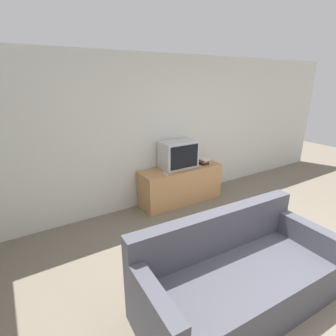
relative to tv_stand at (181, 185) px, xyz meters
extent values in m
plane|color=#756B5B|center=(-0.20, -2.73, -0.34)|extent=(14.00, 14.00, 0.00)
cube|color=silver|center=(-0.20, 0.30, 0.96)|extent=(9.00, 0.06, 2.60)
cube|color=tan|center=(0.00, 0.00, 0.00)|extent=(1.56, 0.50, 0.67)
cube|color=silver|center=(-0.03, 0.06, 0.58)|extent=(0.65, 0.39, 0.48)
cube|color=black|center=(-0.03, -0.15, 0.58)|extent=(0.57, 0.01, 0.40)
cube|color=#474751|center=(-0.92, -2.30, -0.11)|extent=(2.06, 0.99, 0.46)
cube|color=#474751|center=(-0.90, -1.94, 0.35)|extent=(2.03, 0.26, 0.46)
cube|color=#474751|center=(-1.86, -2.25, 0.02)|extent=(0.19, 0.89, 0.71)
cube|color=#474751|center=(0.02, -2.35, 0.02)|extent=(0.19, 0.89, 0.71)
cube|color=black|center=(0.48, -0.05, 0.35)|extent=(0.16, 0.18, 0.03)
cube|color=#995623|center=(0.49, -0.04, 0.37)|extent=(0.13, 0.17, 0.02)
cube|color=#995623|center=(0.48, -0.04, 0.38)|extent=(0.17, 0.17, 0.02)
cube|color=#7A3884|center=(0.49, -0.05, 0.40)|extent=(0.11, 0.16, 0.02)
cube|color=silver|center=(0.48, -0.06, 0.43)|extent=(0.16, 0.22, 0.02)
cube|color=#B7B7B7|center=(-0.44, -0.15, 0.35)|extent=(0.05, 0.14, 0.02)
camera|label=1|loc=(-2.60, -3.67, 1.86)|focal=28.00mm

